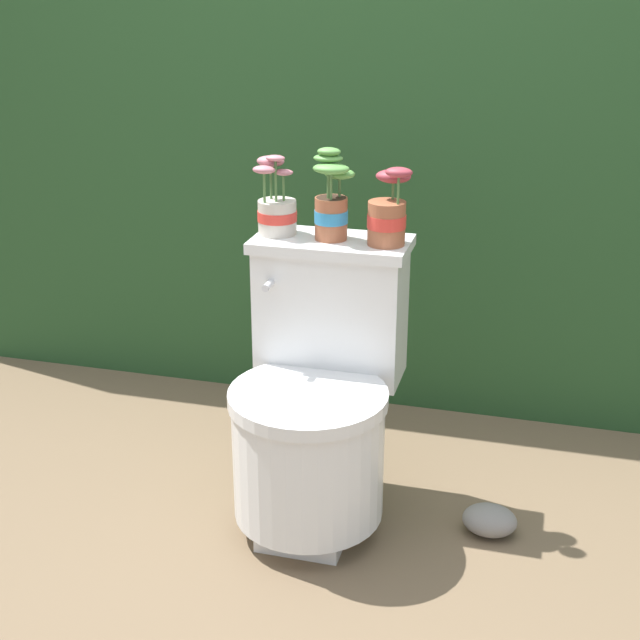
# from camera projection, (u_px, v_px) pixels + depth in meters

# --- Properties ---
(ground_plane) EXTENTS (12.00, 12.00, 0.00)m
(ground_plane) POSITION_uv_depth(u_px,v_px,m) (319.00, 536.00, 2.48)
(ground_plane) COLOR brown
(hedge_backdrop) EXTENTS (3.56, 1.07, 1.47)m
(hedge_backdrop) POSITION_uv_depth(u_px,v_px,m) (413.00, 173.00, 3.45)
(hedge_backdrop) COLOR #234723
(hedge_backdrop) RESTS_ON ground
(toilet) EXTENTS (0.43, 0.57, 0.78)m
(toilet) POSITION_uv_depth(u_px,v_px,m) (316.00, 406.00, 2.45)
(toilet) COLOR silver
(toilet) RESTS_ON ground
(potted_plant_left) EXTENTS (0.12, 0.11, 0.22)m
(potted_plant_left) POSITION_uv_depth(u_px,v_px,m) (276.00, 208.00, 2.46)
(potted_plant_left) COLOR beige
(potted_plant_left) RESTS_ON toilet
(potted_plant_midleft) EXTENTS (0.11, 0.11, 0.25)m
(potted_plant_midleft) POSITION_uv_depth(u_px,v_px,m) (332.00, 203.00, 2.40)
(potted_plant_midleft) COLOR #9E5638
(potted_plant_midleft) RESTS_ON toilet
(potted_plant_middle) EXTENTS (0.12, 0.11, 0.22)m
(potted_plant_middle) POSITION_uv_depth(u_px,v_px,m) (388.00, 214.00, 2.36)
(potted_plant_middle) COLOR #9E5638
(potted_plant_middle) RESTS_ON toilet
(garden_stone) EXTENTS (0.15, 0.12, 0.08)m
(garden_stone) POSITION_uv_depth(u_px,v_px,m) (490.00, 520.00, 2.48)
(garden_stone) COLOR gray
(garden_stone) RESTS_ON ground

